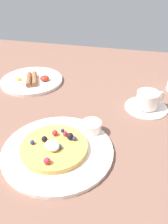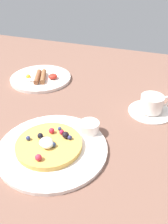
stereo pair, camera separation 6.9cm
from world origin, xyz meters
The scene contains 8 objects.
ground_plane centered at (0.00, 0.00, -1.50)cm, with size 181.08×136.98×3.00cm, color brown.
pancake_plate centered at (1.90, -17.89, 0.56)cm, with size 29.98×29.98×1.12cm, color white.
pancake_with_berries centered at (1.13, -18.22, 2.10)cm, with size 17.95×17.95×3.60cm.
syrup_ramekin centered at (9.18, -7.96, 2.68)cm, with size 5.75×5.75×3.04cm.
breakfast_plate centered at (-21.96, 19.30, 0.62)cm, with size 25.29×25.29×1.24cm, color white.
fried_breakfast centered at (-21.41, 17.55, 2.09)cm, with size 15.35×11.78×2.21cm.
coffee_saucer centered at (24.75, 9.95, 0.42)cm, with size 14.62×14.62×0.84cm, color white.
coffee_cup centered at (24.89, 10.04, 3.62)cm, with size 9.73×7.57×5.35cm.
Camera 1 is at (19.56, -61.49, 44.78)cm, focal length 37.70 mm.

